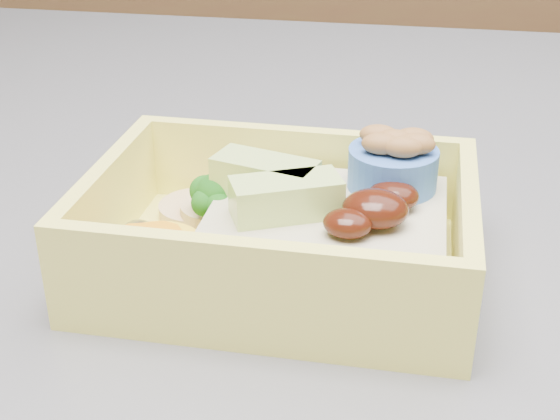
# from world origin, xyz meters

# --- Properties ---
(bento_box) EXTENTS (0.19, 0.14, 0.07)m
(bento_box) POSITION_xyz_m (-0.13, -0.20, 0.94)
(bento_box) COLOR #FFF669
(bento_box) RESTS_ON island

